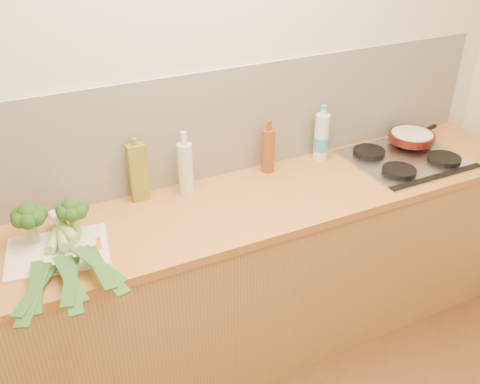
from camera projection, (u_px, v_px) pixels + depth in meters
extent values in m
plane|color=beige|center=(203.00, 100.00, 2.47)|extent=(3.50, 0.00, 3.50)
cube|color=silver|center=(205.00, 127.00, 2.53)|extent=(3.20, 0.02, 0.54)
cube|color=#A98546|center=(233.00, 284.00, 2.68)|extent=(3.20, 0.60, 0.86)
cube|color=#AF7933|center=(232.00, 208.00, 2.45)|extent=(3.20, 0.62, 0.04)
cube|color=silver|center=(406.00, 159.00, 2.83)|extent=(0.58, 0.50, 0.01)
cube|color=black|center=(437.00, 176.00, 2.65)|extent=(0.58, 0.04, 0.01)
cylinder|color=black|center=(399.00, 171.00, 2.67)|extent=(0.17, 0.17, 0.03)
cylinder|color=black|center=(444.00, 159.00, 2.78)|extent=(0.17, 0.17, 0.03)
cylinder|color=black|center=(369.00, 152.00, 2.85)|extent=(0.17, 0.17, 0.03)
cylinder|color=black|center=(412.00, 142.00, 2.97)|extent=(0.17, 0.17, 0.03)
cube|color=white|center=(58.00, 251.00, 2.12)|extent=(0.43, 0.35, 0.01)
cylinder|color=#88A25E|center=(33.00, 233.00, 2.15)|extent=(0.04, 0.04, 0.08)
sphere|color=#16350E|center=(28.00, 213.00, 2.10)|extent=(0.09, 0.09, 0.09)
sphere|color=#16350E|center=(39.00, 214.00, 2.12)|extent=(0.07, 0.07, 0.07)
sphere|color=#16350E|center=(34.00, 211.00, 2.14)|extent=(0.07, 0.07, 0.07)
sphere|color=#16350E|center=(25.00, 212.00, 2.14)|extent=(0.07, 0.07, 0.07)
sphere|color=#16350E|center=(19.00, 216.00, 2.11)|extent=(0.07, 0.07, 0.07)
sphere|color=#16350E|center=(20.00, 220.00, 2.08)|extent=(0.07, 0.07, 0.07)
sphere|color=#16350E|center=(28.00, 221.00, 2.07)|extent=(0.07, 0.07, 0.07)
sphere|color=#16350E|center=(37.00, 218.00, 2.09)|extent=(0.07, 0.07, 0.07)
cylinder|color=#88A25E|center=(75.00, 226.00, 2.20)|extent=(0.04, 0.04, 0.08)
sphere|color=#16350E|center=(72.00, 207.00, 2.15)|extent=(0.08, 0.08, 0.08)
sphere|color=#16350E|center=(81.00, 208.00, 2.17)|extent=(0.06, 0.06, 0.06)
sphere|color=#16350E|center=(76.00, 205.00, 2.19)|extent=(0.06, 0.06, 0.06)
sphere|color=#16350E|center=(68.00, 206.00, 2.18)|extent=(0.06, 0.06, 0.06)
sphere|color=#16350E|center=(63.00, 210.00, 2.16)|extent=(0.06, 0.06, 0.06)
sphere|color=#16350E|center=(64.00, 214.00, 2.13)|extent=(0.06, 0.06, 0.06)
sphere|color=#16350E|center=(72.00, 215.00, 2.12)|extent=(0.06, 0.06, 0.06)
sphere|color=#16350E|center=(79.00, 212.00, 2.14)|extent=(0.06, 0.06, 0.06)
cylinder|color=white|center=(62.00, 220.00, 2.27)|extent=(0.08, 0.13, 0.04)
cylinder|color=#8CC361|center=(54.00, 239.00, 2.15)|extent=(0.10, 0.16, 0.04)
cube|color=#1C4C1B|center=(36.00, 290.00, 1.88)|extent=(0.20, 0.28, 0.02)
cube|color=#1C4C1B|center=(34.00, 293.00, 1.87)|extent=(0.17, 0.33, 0.01)
cube|color=#1C4C1B|center=(36.00, 287.00, 1.89)|extent=(0.09, 0.28, 0.02)
cylinder|color=white|center=(60.00, 223.00, 2.22)|extent=(0.05, 0.11, 0.04)
cylinder|color=#8CC361|center=(63.00, 238.00, 2.13)|extent=(0.05, 0.14, 0.04)
cube|color=#1C4C1B|center=(71.00, 281.00, 1.90)|extent=(0.12, 0.30, 0.02)
cube|color=#1C4C1B|center=(71.00, 284.00, 1.88)|extent=(0.08, 0.34, 0.01)
cube|color=#1C4C1B|center=(70.00, 278.00, 1.90)|extent=(0.08, 0.28, 0.02)
cylinder|color=white|center=(57.00, 220.00, 2.21)|extent=(0.06, 0.11, 0.04)
cylinder|color=#8CC361|center=(68.00, 232.00, 2.13)|extent=(0.07, 0.14, 0.04)
cube|color=#1C4C1B|center=(100.00, 267.00, 1.94)|extent=(0.06, 0.30, 0.02)
cube|color=#1C4C1B|center=(102.00, 269.00, 1.92)|extent=(0.12, 0.34, 0.01)
cube|color=#1C4C1B|center=(99.00, 265.00, 1.94)|extent=(0.15, 0.27, 0.02)
cylinder|color=#460F0B|center=(412.00, 137.00, 2.94)|extent=(0.25, 0.25, 0.04)
cylinder|color=beige|center=(412.00, 133.00, 2.93)|extent=(0.22, 0.22, 0.00)
cube|color=black|center=(429.00, 128.00, 3.04)|extent=(0.13, 0.05, 0.02)
cube|color=olive|center=(138.00, 172.00, 2.42)|extent=(0.08, 0.05, 0.28)
cylinder|color=olive|center=(135.00, 142.00, 2.34)|extent=(0.02, 0.02, 0.03)
cylinder|color=silver|center=(186.00, 169.00, 2.48)|extent=(0.07, 0.07, 0.25)
cylinder|color=silver|center=(184.00, 138.00, 2.40)|extent=(0.03, 0.03, 0.06)
cylinder|color=brown|center=(268.00, 151.00, 2.67)|extent=(0.06, 0.06, 0.23)
cylinder|color=brown|center=(269.00, 125.00, 2.60)|extent=(0.03, 0.03, 0.05)
cylinder|color=silver|center=(321.00, 137.00, 2.78)|extent=(0.08, 0.08, 0.25)
cylinder|color=silver|center=(323.00, 112.00, 2.71)|extent=(0.03, 0.03, 0.03)
cylinder|color=#389BD4|center=(321.00, 144.00, 2.80)|extent=(0.08, 0.08, 0.07)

